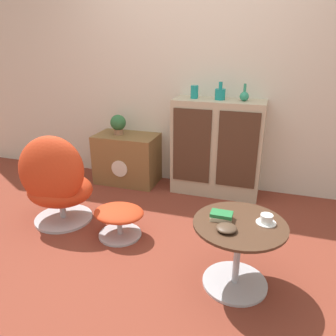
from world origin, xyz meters
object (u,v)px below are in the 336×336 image
Objects in this scene: sideboard at (217,148)px; egg_chair at (56,182)px; book_stack at (221,216)px; bowl at (227,228)px; potted_plant at (118,124)px; tv_console at (127,159)px; coffee_table at (238,248)px; teacup at (266,220)px; ottoman at (119,216)px; vase_leftmost at (194,92)px; vase_inner_right at (244,96)px; vase_inner_left at (220,94)px.

sideboard is 1.64m from egg_chair.
bowl is (0.05, -0.13, -0.01)m from book_stack.
sideboard is at bearing 1.55° from potted_plant.
tv_console reaches higher than coffee_table.
sideboard is at bearing 111.98° from teacup.
sideboard is at bearing 61.25° from ottoman.
vase_leftmost reaches higher than potted_plant.
ottoman is at bearing -69.18° from tv_console.
vase_inner_right reaches higher than vase_leftmost.
sideboard is at bearing 105.60° from coffee_table.
sideboard is 6.09× the size of vase_inner_right.
book_stack is at bearing -88.51° from vase_inner_right.
vase_leftmost is (-0.26, 0.00, 0.57)m from sideboard.
vase_leftmost is 0.50m from vase_inner_right.
ottoman is 1.66m from vase_inner_right.
bowl is (1.36, -1.51, 0.22)m from tv_console.
vase_inner_right is 0.74× the size of potted_plant.
vase_leftmost is 0.87× the size of book_stack.
coffee_table is 0.25m from bowl.
sideboard is 7.97× the size of teacup.
tv_console is at bearing 110.82° from ottoman.
vase_inner_right reaches higher than tv_console.
sideboard is 1.44× the size of tv_console.
coffee_table is at bearing -11.78° from egg_chair.
teacup is at bearing -59.41° from vase_leftmost.
teacup is at bearing 36.09° from bowl.
coffee_table is at bearing -74.40° from sideboard.
coffee_table is at bearing -83.60° from vase_inner_right.
vase_inner_right is at bearing 1.44° from potted_plant.
teacup is at bearing -68.02° from sideboard.
coffee_table is 3.43× the size of vase_inner_left.
potted_plant reaches higher than book_stack.
ottoman is 1.08m from bowl.
vase_leftmost is 0.94m from potted_plant.
potted_plant is 2.16m from teacup.
vase_inner_right reaches higher than teacup.
potted_plant is 1.98m from book_stack.
sideboard reaches higher than book_stack.
vase_inner_left is 1.55m from book_stack.
vase_inner_right is 1.11× the size of book_stack.
tv_console is 0.83× the size of egg_chair.
tv_console is 1.17m from ottoman.
egg_chair is 1.81m from teacup.
vase_leftmost is at bearing 2.28° from potted_plant.
vase_inner_right is 1.53m from book_stack.
teacup is (0.32, -1.38, -0.56)m from vase_inner_right.
book_stack is (1.30, -1.39, 0.22)m from tv_console.
egg_chair is at bearing 163.72° from bowl.
tv_console is 4.24× the size of vase_inner_right.
egg_chair is at bearing 170.81° from teacup.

